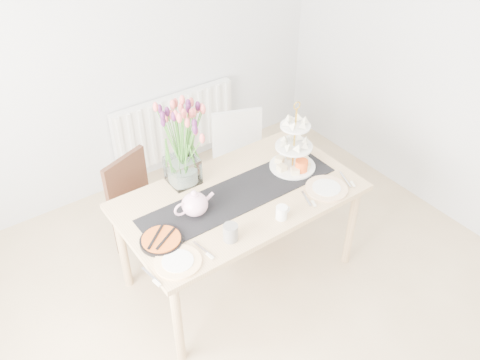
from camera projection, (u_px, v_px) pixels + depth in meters
room_shell at (296, 198)px, 2.48m from camera, size 4.50×4.50×4.50m
radiator at (175, 125)px, 4.65m from camera, size 1.20×0.08×0.60m
dining_table at (240, 203)px, 3.42m from camera, size 1.60×0.90×0.75m
chair_brown at (139, 200)px, 3.78m from camera, size 0.51×0.51×0.80m
chair_white at (240, 155)px, 4.20m from camera, size 0.54×0.54×0.84m
table_runner at (240, 194)px, 3.37m from camera, size 1.40×0.35×0.01m
tulip_vase at (180, 134)px, 3.25m from camera, size 0.70×0.70×0.61m
cake_stand at (293, 152)px, 3.53m from camera, size 0.33×0.33×0.48m
teapot at (195, 204)px, 3.17m from camera, size 0.28×0.24×0.18m
cream_jug at (297, 150)px, 3.71m from camera, size 0.10×0.10×0.09m
tart_tin at (161, 240)px, 3.01m from camera, size 0.26×0.26×0.03m
mug_grey at (231, 233)px, 3.01m from camera, size 0.13×0.13×0.11m
mug_white at (282, 213)px, 3.16m from camera, size 0.08×0.08×0.09m
mug_orange at (301, 167)px, 3.53m from camera, size 0.12×0.12×0.11m
plate_left at (178, 262)px, 2.88m from camera, size 0.31×0.31×0.01m
plate_right at (326, 189)px, 3.41m from camera, size 0.37×0.37×0.01m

